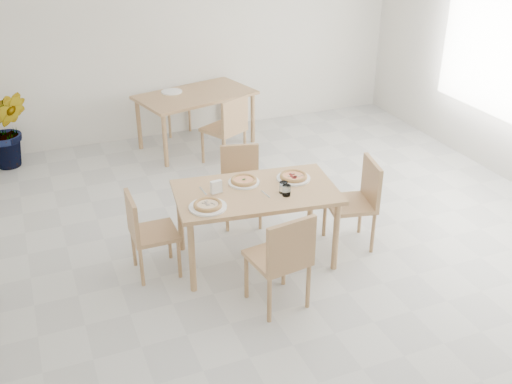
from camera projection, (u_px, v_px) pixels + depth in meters
name	position (u px, v px, depth m)	size (l,w,h in m)	color
main_table	(256.00, 198.00, 5.56)	(1.59, 1.03, 0.75)	tan
chair_south	(283.00, 256.00, 4.95)	(0.51, 0.51, 0.91)	tan
chair_north	(241.00, 179.00, 6.36)	(0.50, 0.50, 0.82)	tan
chair_west	(145.00, 229.00, 5.43)	(0.41, 0.41, 0.82)	tan
chair_east	(359.00, 197.00, 5.88)	(0.53, 0.53, 0.90)	tan
plate_margherita	(244.00, 182.00, 5.65)	(0.30, 0.30, 0.02)	white
plate_mushroom	(208.00, 207.00, 5.22)	(0.33, 0.33, 0.02)	white
plate_pepperoni	(293.00, 178.00, 5.73)	(0.32, 0.32, 0.02)	white
pizza_margherita	(244.00, 180.00, 5.64)	(0.26, 0.26, 0.03)	tan
pizza_mushroom	(208.00, 205.00, 5.21)	(0.31, 0.31, 0.03)	tan
pizza_pepperoni	(293.00, 176.00, 5.72)	(0.35, 0.35, 0.03)	tan
tumbler_a	(286.00, 190.00, 5.41)	(0.08, 0.08, 0.10)	white
tumbler_b	(283.00, 187.00, 5.46)	(0.08, 0.08, 0.10)	white
napkin_holder	(216.00, 188.00, 5.44)	(0.12, 0.07, 0.13)	silver
fork_a	(203.00, 191.00, 5.50)	(0.01, 0.18, 0.01)	silver
fork_b	(266.00, 194.00, 5.45)	(0.01, 0.16, 0.01)	silver
second_table	(195.00, 99.00, 8.09)	(1.69, 1.22, 0.75)	tan
chair_back_s	(228.00, 126.00, 7.60)	(0.61, 0.61, 0.91)	tan
chair_back_n	(168.00, 98.00, 8.70)	(0.55, 0.55, 0.86)	tan
plate_empty	(172.00, 92.00, 8.10)	(0.28, 0.28, 0.02)	white
potted_plant	(7.00, 130.00, 7.57)	(0.55, 0.44, 1.00)	#386E21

